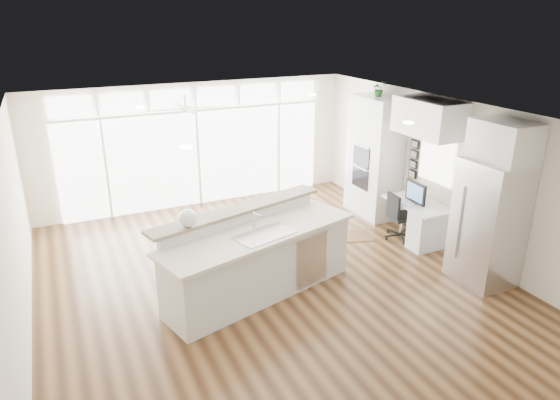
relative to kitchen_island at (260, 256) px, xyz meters
name	(u,v)px	position (x,y,z in m)	size (l,w,h in m)	color
floor	(271,283)	(0.28, 0.22, -0.64)	(7.00, 8.00, 0.02)	#3C2412
ceiling	(270,116)	(0.28, 0.22, 2.07)	(7.00, 8.00, 0.02)	silver
wall_back	(196,145)	(0.28, 4.22, 0.72)	(7.00, 0.04, 2.70)	silver
wall_front	(466,361)	(0.28, -3.78, 0.72)	(7.00, 0.04, 2.70)	silver
wall_left	(13,247)	(-3.22, 0.22, 0.72)	(0.04, 8.00, 2.70)	silver
wall_right	(449,174)	(3.78, 0.22, 0.72)	(0.04, 8.00, 2.70)	silver
glass_wall	(198,159)	(0.28, 4.16, 0.42)	(5.80, 0.06, 2.08)	white
transom_row	(194,98)	(0.28, 4.16, 1.75)	(5.90, 0.06, 0.40)	white
desk_window	(437,160)	(3.74, 0.52, 0.92)	(0.04, 0.85, 0.85)	white
ceiling_fan	(185,103)	(-0.22, 3.02, 1.85)	(1.16, 1.16, 0.32)	white
recessed_lights	(265,115)	(0.28, 0.42, 2.05)	(3.40, 3.00, 0.02)	#F2EBCE
oven_cabinet	(374,157)	(3.45, 2.02, 0.62)	(0.64, 1.20, 2.50)	silver
desk_nook	(416,222)	(3.41, 0.52, -0.25)	(0.72, 1.30, 0.76)	silver
upper_cabinets	(429,118)	(3.45, 0.52, 1.72)	(0.64, 1.30, 0.64)	silver
refrigerator	(488,223)	(3.39, -1.13, 0.37)	(0.76, 0.90, 2.00)	silver
fridge_cabinet	(504,141)	(3.45, -1.13, 1.67)	(0.64, 0.90, 0.60)	silver
framed_photos	(414,159)	(3.74, 1.14, 0.77)	(0.06, 0.22, 0.80)	black
kitchen_island	(260,256)	(0.00, 0.00, 0.00)	(3.17, 1.20, 1.26)	silver
rug	(351,236)	(2.41, 1.18, -0.63)	(0.80, 0.58, 0.01)	#3E2213
office_chair	(402,216)	(3.22, 0.71, -0.18)	(0.47, 0.43, 0.90)	black
fishbowl	(188,218)	(-1.02, 0.13, 0.76)	(0.25, 0.25, 0.25)	silver
monitor	(416,192)	(3.33, 0.52, 0.35)	(0.09, 0.53, 0.44)	black
keyboard	(407,204)	(3.16, 0.52, 0.14)	(0.11, 0.29, 0.01)	silver
potted_plant	(379,90)	(3.45, 2.02, 1.99)	(0.28, 0.31, 0.24)	#285E28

